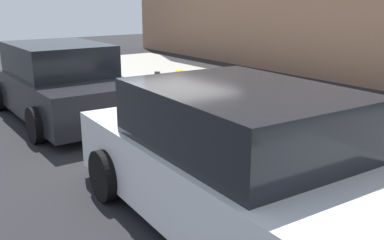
% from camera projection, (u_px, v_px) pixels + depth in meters
% --- Properties ---
extents(ground_plane, '(40.00, 40.00, 0.00)m').
position_uv_depth(ground_plane, '(160.00, 118.00, 9.05)').
color(ground_plane, black).
extents(sidewalk_curb, '(18.00, 5.00, 0.14)m').
position_uv_depth(sidewalk_curb, '(249.00, 99.00, 10.43)').
color(sidewalk_curb, '#9E9B93').
rests_on(sidewalk_curb, ground_plane).
extents(suitcase_red_0, '(0.40, 0.20, 0.83)m').
position_uv_depth(suitcase_red_0, '(341.00, 145.00, 6.13)').
color(suitcase_red_0, red).
rests_on(suitcase_red_0, sidewalk_curb).
extents(suitcase_black_1, '(0.41, 0.21, 1.00)m').
position_uv_depth(suitcase_black_1, '(315.00, 131.00, 6.51)').
color(suitcase_black_1, black).
rests_on(suitcase_black_1, sidewalk_curb).
extents(suitcase_navy_2, '(0.46, 0.23, 0.81)m').
position_uv_depth(suitcase_navy_2, '(293.00, 120.00, 6.99)').
color(suitcase_navy_2, navy).
rests_on(suitcase_navy_2, sidewalk_curb).
extents(suitcase_silver_3, '(0.49, 0.22, 0.80)m').
position_uv_depth(suitcase_silver_3, '(262.00, 114.00, 7.37)').
color(suitcase_silver_3, '#9EA0A8').
rests_on(suitcase_silver_3, sidewalk_curb).
extents(suitcase_olive_4, '(0.45, 0.29, 0.70)m').
position_uv_depth(suitcase_olive_4, '(245.00, 110.00, 7.89)').
color(suitcase_olive_4, '#59601E').
rests_on(suitcase_olive_4, sidewalk_curb).
extents(suitcase_teal_5, '(0.38, 0.22, 0.84)m').
position_uv_depth(suitcase_teal_5, '(225.00, 101.00, 8.25)').
color(suitcase_teal_5, '#0F606B').
rests_on(suitcase_teal_5, sidewalk_curb).
extents(suitcase_maroon_6, '(0.45, 0.25, 0.64)m').
position_uv_depth(suitcase_maroon_6, '(209.00, 101.00, 8.67)').
color(suitcase_maroon_6, maroon).
rests_on(suitcase_maroon_6, sidewalk_curb).
extents(fire_hydrant, '(0.39, 0.21, 0.80)m').
position_uv_depth(fire_hydrant, '(179.00, 87.00, 9.42)').
color(fire_hydrant, '#D89E0C').
rests_on(fire_hydrant, sidewalk_curb).
extents(bollard_post, '(0.13, 0.13, 0.68)m').
position_uv_depth(bollard_post, '(158.00, 86.00, 9.88)').
color(bollard_post, '#333338').
rests_on(bollard_post, sidewalk_curb).
extents(parked_car_white_0, '(4.58, 2.28, 1.55)m').
position_uv_depth(parked_car_white_0, '(240.00, 163.00, 4.58)').
color(parked_car_white_0, silver).
rests_on(parked_car_white_0, ground_plane).
extents(parked_car_charcoal_1, '(4.52, 2.06, 1.54)m').
position_uv_depth(parked_car_charcoal_1, '(60.00, 83.00, 8.94)').
color(parked_car_charcoal_1, black).
rests_on(parked_car_charcoal_1, ground_plane).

